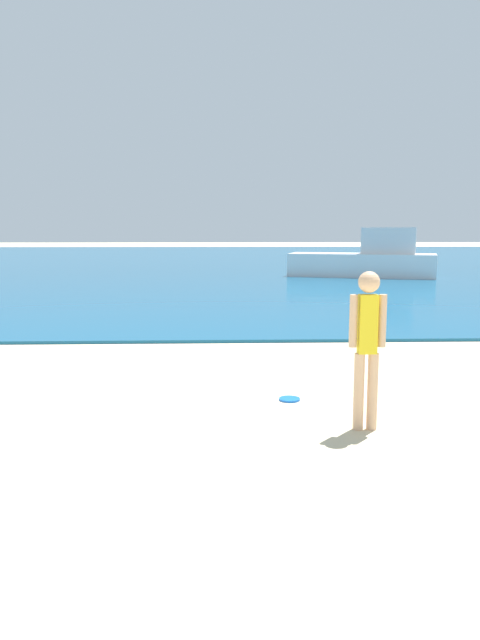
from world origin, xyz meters
name	(u,v)px	position (x,y,z in m)	size (l,w,h in m)	color
water	(214,260)	(0.00, 42.82, 0.03)	(160.00, 60.00, 0.06)	#14567F
person_standing	(367,341)	(1.76, 7.99, 0.93)	(0.38, 0.22, 1.63)	#DDAD84
frisbee	(289,399)	(1.11, 9.09, 0.01)	(0.26, 0.26, 0.03)	blue
boat_near	(368,260)	(6.61, 27.58, 0.78)	(6.39, 3.79, 2.07)	white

